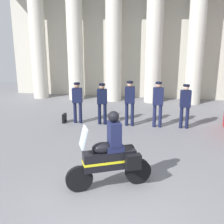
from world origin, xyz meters
TOP-DOWN VIEW (x-y plane):
  - ground_plane at (0.00, 0.00)m, footprint 28.00×28.00m
  - colonnade_backdrop at (-0.53, 10.38)m, footprint 13.57×1.65m
  - officer_in_row_0 at (-2.34, 5.92)m, footprint 0.40×0.26m
  - officer_in_row_1 at (-1.34, 5.92)m, footprint 0.40×0.26m
  - officer_in_row_2 at (-0.26, 5.91)m, footprint 0.40×0.26m
  - officer_in_row_3 at (0.80, 5.92)m, footprint 0.40×0.26m
  - officer_in_row_4 at (1.81, 5.94)m, footprint 0.40×0.26m
  - motorcycle_with_rider at (-0.19, 1.30)m, footprint 1.95×1.08m
  - briefcase_on_ground at (-2.89, 5.88)m, footprint 0.10×0.32m

SIDE VIEW (x-z plane):
  - ground_plane at x=0.00m, z-range 0.00..0.00m
  - briefcase_on_ground at x=-2.89m, z-range 0.00..0.36m
  - motorcycle_with_rider at x=-0.19m, z-range -0.16..1.74m
  - officer_in_row_1 at x=-1.34m, z-range 0.15..1.77m
  - officer_in_row_0 at x=-2.34m, z-range 0.15..1.78m
  - officer_in_row_4 at x=1.81m, z-range 0.15..1.84m
  - officer_in_row_3 at x=0.80m, z-range 0.16..1.91m
  - officer_in_row_2 at x=-0.26m, z-range 0.16..1.91m
  - colonnade_backdrop at x=-0.53m, z-range 0.24..6.31m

